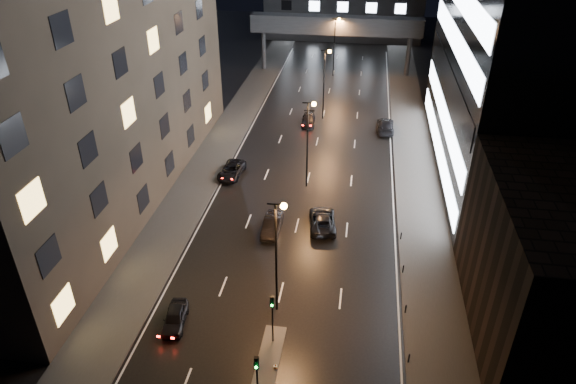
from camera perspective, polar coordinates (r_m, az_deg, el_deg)
name	(u,v)px	position (r m, az deg, el deg)	size (l,w,h in m)	color
ground	(317,141)	(68.98, 3.26, 5.62)	(160.00, 160.00, 0.00)	black
sidewalk_left	(216,151)	(66.71, -7.96, 4.51)	(5.00, 110.00, 0.15)	#383533
sidewalk_right	(415,165)	(64.62, 13.90, 2.96)	(5.00, 110.00, 0.15)	#383533
building_left	(65,3)	(54.81, -23.55, 18.68)	(15.00, 48.00, 40.00)	#2D2319
building_right_low	(554,267)	(41.57, 27.49, -7.37)	(10.00, 18.00, 12.00)	black
skybridge	(336,26)	(94.71, 5.34, 17.91)	(30.00, 3.00, 10.00)	#333335
median_island	(267,368)	(38.31, -2.37, -18.97)	(1.60, 8.00, 0.15)	#383533
traffic_signal_near	(272,312)	(37.77, -1.75, -13.16)	(0.28, 0.34, 4.40)	black
traffic_signal_far	(257,374)	(34.11, -3.47, -19.50)	(0.28, 0.34, 4.40)	black
bollard_row	(407,333)	(40.98, 13.09, -15.01)	(0.12, 25.12, 0.90)	black
streetlight_near	(278,244)	(38.22, -1.11, -5.84)	(1.45, 0.50, 10.15)	black
streetlight_mid_a	(309,134)	(55.40, 2.35, 6.48)	(1.45, 0.50, 10.15)	black
streetlight_mid_b	(325,75)	(74.00, 4.18, 12.79)	(1.45, 0.50, 10.15)	black
streetlight_far	(335,39)	(93.19, 5.30, 16.53)	(1.45, 0.50, 10.15)	black
car_away_a	(175,317)	(41.72, -12.44, -13.46)	(1.59, 3.95, 1.35)	black
car_away_b	(272,225)	(50.46, -1.77, -3.66)	(1.60, 4.59, 1.51)	black
car_away_c	(232,170)	(60.52, -6.29, 2.42)	(2.34, 5.08, 1.41)	black
car_away_d	(308,120)	(73.92, 2.29, 8.00)	(1.85, 4.56, 1.32)	black
car_toward_a	(323,220)	(51.24, 3.86, -3.13)	(2.50, 5.43, 1.51)	black
car_toward_b	(385,125)	(72.96, 10.77, 7.28)	(2.29, 5.63, 1.63)	black
cone_a	(276,367)	(38.10, -1.40, -18.84)	(0.33, 0.33, 0.56)	orange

